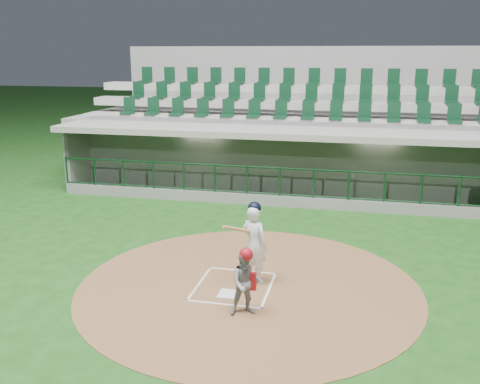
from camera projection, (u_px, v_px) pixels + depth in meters
The scene contains 8 objects.
ground at pixel (237, 281), 11.54m from camera, with size 120.00×120.00×0.00m, color #164213.
dirt_circle at pixel (249, 286), 11.29m from camera, with size 7.20×7.20×0.01m, color brown.
home_plate at pixel (229, 294), 10.88m from camera, with size 0.43×0.43×0.02m, color silver.
batter_box_chalk at pixel (234, 286), 11.25m from camera, with size 1.55×1.80×0.01m.
dugout_structure at pixel (289, 165), 18.68m from camera, with size 16.40×3.70×3.00m.
seating_deck at pixel (299, 139), 21.46m from camera, with size 17.00×6.72×5.15m.
batter at pixel (254, 242), 11.28m from camera, with size 0.91×0.96×1.78m.
catcher at pixel (246, 282), 9.93m from camera, with size 0.73×0.66×1.32m.
Camera 1 is at (2.46, -10.39, 4.80)m, focal length 40.00 mm.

